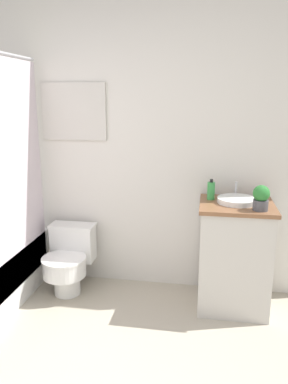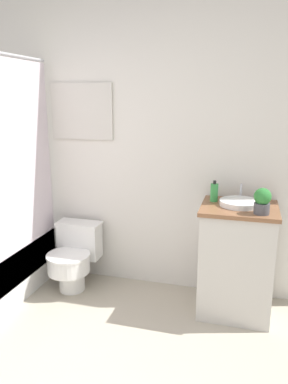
# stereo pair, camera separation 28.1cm
# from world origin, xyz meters

# --- Properties ---
(wall_back) EXTENTS (3.57, 0.07, 2.50)m
(wall_back) POSITION_xyz_m (-0.01, 2.10, 1.25)
(wall_back) COLOR silver
(wall_back) RESTS_ON ground_plane
(toilet) EXTENTS (0.40, 0.52, 0.57)m
(toilet) POSITION_xyz_m (-0.40, 1.81, 0.30)
(toilet) COLOR white
(toilet) RESTS_ON ground_plane
(vanity) EXTENTS (0.57, 0.52, 0.87)m
(vanity) POSITION_xyz_m (1.00, 1.80, 0.44)
(vanity) COLOR beige
(vanity) RESTS_ON ground_plane
(sink) EXTENTS (0.31, 0.34, 0.13)m
(sink) POSITION_xyz_m (1.00, 1.82, 0.89)
(sink) COLOR white
(sink) RESTS_ON vanity
(soap_bottle) EXTENTS (0.06, 0.06, 0.17)m
(soap_bottle) POSITION_xyz_m (0.80, 1.89, 0.94)
(soap_bottle) COLOR green
(soap_bottle) RESTS_ON vanity
(potted_plant) EXTENTS (0.12, 0.12, 0.19)m
(potted_plant) POSITION_xyz_m (1.15, 1.64, 0.97)
(potted_plant) COLOR #4C4C51
(potted_plant) RESTS_ON vanity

